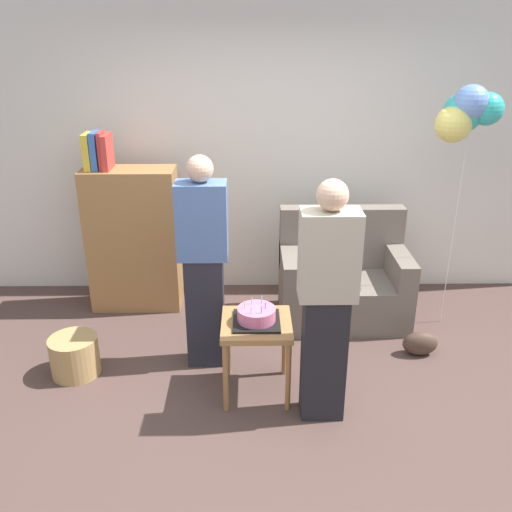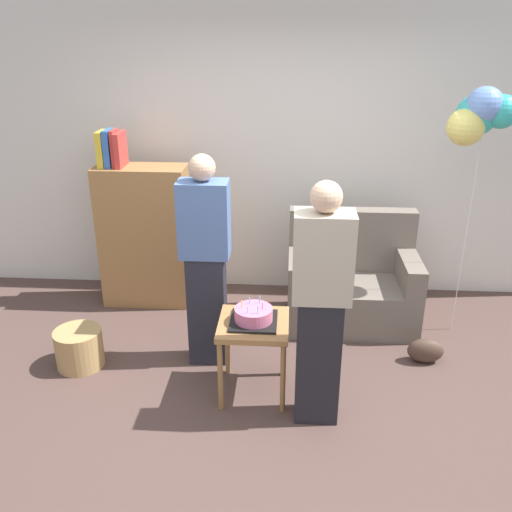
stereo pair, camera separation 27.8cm
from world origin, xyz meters
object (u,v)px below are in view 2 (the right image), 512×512
(side_table, at_px, (254,333))
(wicker_basket, at_px, (79,348))
(person_blowing_candles, at_px, (206,262))
(balloon_bunch, at_px, (480,115))
(couch, at_px, (351,284))
(bookshelf, at_px, (144,234))
(birthday_cake, at_px, (254,316))
(handbag, at_px, (425,351))
(person_holding_cake, at_px, (321,306))

(side_table, bearing_deg, wicker_basket, 170.05)
(person_blowing_candles, relative_size, wicker_basket, 4.53)
(person_blowing_candles, bearing_deg, balloon_bunch, 12.58)
(couch, xyz_separation_m, side_table, (-0.78, -1.11, 0.14))
(couch, height_order, bookshelf, bookshelf)
(person_blowing_candles, bearing_deg, wicker_basket, -174.54)
(birthday_cake, height_order, person_blowing_candles, person_blowing_candles)
(handbag, distance_m, balloon_bunch, 1.82)
(person_holding_cake, height_order, balloon_bunch, balloon_bunch)
(couch, xyz_separation_m, person_holding_cake, (-0.34, -1.35, 0.49))
(bookshelf, bearing_deg, handbag, -20.39)
(person_blowing_candles, relative_size, person_holding_cake, 1.00)
(birthday_cake, bearing_deg, balloon_bunch, 31.30)
(birthday_cake, xyz_separation_m, balloon_bunch, (1.62, 0.98, 1.20))
(couch, distance_m, person_holding_cake, 1.48)
(couch, distance_m, balloon_bunch, 1.70)
(bookshelf, relative_size, person_blowing_candles, 0.99)
(wicker_basket, distance_m, balloon_bunch, 3.49)
(bookshelf, xyz_separation_m, person_holding_cake, (1.53, -1.59, 0.16))
(person_blowing_candles, height_order, wicker_basket, person_blowing_candles)
(couch, distance_m, handbag, 0.87)
(side_table, relative_size, birthday_cake, 1.77)
(couch, height_order, birthday_cake, couch)
(birthday_cake, xyz_separation_m, handbag, (1.31, 0.46, -0.52))
(person_blowing_candles, xyz_separation_m, handbag, (1.69, 0.06, -0.73))
(side_table, distance_m, birthday_cake, 0.13)
(bookshelf, distance_m, birthday_cake, 1.74)
(person_blowing_candles, bearing_deg, handbag, -1.71)
(bookshelf, bearing_deg, couch, -7.36)
(wicker_basket, relative_size, handbag, 1.29)
(bookshelf, height_order, person_blowing_candles, person_blowing_candles)
(balloon_bunch, bearing_deg, birthday_cake, -148.70)
(bookshelf, bearing_deg, birthday_cake, -50.97)
(balloon_bunch, bearing_deg, person_holding_cake, -134.01)
(side_table, height_order, person_holding_cake, person_holding_cake)
(person_blowing_candles, bearing_deg, side_table, -49.93)
(birthday_cake, relative_size, wicker_basket, 0.89)
(bookshelf, bearing_deg, person_holding_cake, -46.16)
(person_holding_cake, bearing_deg, side_table, -43.28)
(side_table, height_order, person_blowing_candles, person_blowing_candles)
(birthday_cake, xyz_separation_m, person_blowing_candles, (-0.38, 0.40, 0.22))
(person_blowing_candles, height_order, person_holding_cake, same)
(person_holding_cake, height_order, handbag, person_holding_cake)
(person_blowing_candles, bearing_deg, birthday_cake, -49.93)
(bookshelf, relative_size, handbag, 5.78)
(couch, relative_size, person_holding_cake, 0.67)
(side_table, height_order, handbag, side_table)
(couch, distance_m, wicker_basket, 2.32)
(side_table, xyz_separation_m, person_holding_cake, (0.43, -0.24, 0.35))
(side_table, height_order, wicker_basket, side_table)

